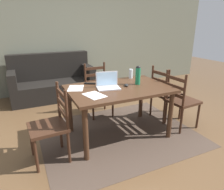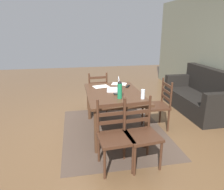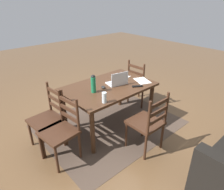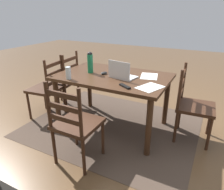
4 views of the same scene
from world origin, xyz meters
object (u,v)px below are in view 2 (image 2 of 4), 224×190
object	(u,v)px
laptop	(115,87)
chair_right_near	(114,136)
dining_table	(114,98)
computer_mouse	(116,94)
tv_remote	(128,86)
chair_far_head	(158,105)
drinking_glass	(143,94)
water_bottle	(120,90)
chair_right_far	(141,134)
couch	(200,97)
chair_left_near	(97,93)

from	to	relation	value
laptop	chair_right_near	bearing A→B (deg)	-12.17
dining_table	chair_right_near	world-z (taller)	chair_right_near
computer_mouse	tv_remote	size ratio (longest dim) A/B	0.59
chair_far_head	drinking_glass	world-z (taller)	chair_far_head
chair_far_head	computer_mouse	world-z (taller)	chair_far_head
chair_far_head	drinking_glass	xyz separation A→B (m)	(0.42, -0.46, 0.38)
chair_far_head	laptop	distance (m)	0.88
chair_far_head	laptop	bearing A→B (deg)	-100.86
water_bottle	drinking_glass	bearing A→B (deg)	76.48
chair_right_far	tv_remote	distance (m)	1.39
drinking_glass	water_bottle	bearing A→B (deg)	-103.52
chair_right_near	computer_mouse	size ratio (longest dim) A/B	9.50
chair_right_near	water_bottle	distance (m)	0.85
chair_far_head	couch	world-z (taller)	couch
chair_left_near	drinking_glass	world-z (taller)	chair_left_near
chair_left_near	tv_remote	bearing A→B (deg)	37.33
chair_left_near	water_bottle	world-z (taller)	water_bottle
chair_left_near	chair_right_far	world-z (taller)	same
chair_far_head	water_bottle	distance (m)	0.99
chair_far_head	computer_mouse	size ratio (longest dim) A/B	9.50
tv_remote	dining_table	bearing A→B (deg)	-105.22
chair_left_near	laptop	distance (m)	0.97
chair_right_far	laptop	xyz separation A→B (m)	(-1.17, -0.13, 0.36)
computer_mouse	chair_right_near	bearing A→B (deg)	6.81
chair_left_near	tv_remote	distance (m)	0.93
couch	tv_remote	distance (m)	1.88
water_bottle	chair_right_far	bearing A→B (deg)	12.91
chair_left_near	laptop	xyz separation A→B (m)	(0.87, 0.25, 0.36)
laptop	drinking_glass	distance (m)	0.66
laptop	computer_mouse	size ratio (longest dim) A/B	3.55
chair_far_head	dining_table	bearing A→B (deg)	-90.01
chair_far_head	couch	distance (m)	1.44
chair_left_near	couch	world-z (taller)	couch
chair_right_far	water_bottle	xyz separation A→B (m)	(-0.69, -0.16, 0.45)
laptop	drinking_glass	world-z (taller)	laptop
chair_far_head	chair_right_near	xyz separation A→B (m)	(1.02, -1.05, 0.00)
chair_left_near	laptop	world-z (taller)	laptop
chair_right_near	computer_mouse	bearing A→B (deg)	166.93
chair_right_near	chair_right_far	world-z (taller)	same
water_bottle	tv_remote	xyz separation A→B (m)	(-0.66, 0.31, -0.14)
chair_left_near	computer_mouse	distance (m)	1.21
chair_left_near	chair_far_head	bearing A→B (deg)	45.58
laptop	dining_table	bearing A→B (deg)	-20.82
laptop	couch	bearing A→B (deg)	102.72
water_bottle	chair_right_near	bearing A→B (deg)	-18.06
couch	tv_remote	xyz separation A→B (m)	(0.30, -1.81, 0.42)
computer_mouse	chair_far_head	bearing A→B (deg)	118.49
chair_far_head	chair_left_near	xyz separation A→B (m)	(-1.02, -1.04, 0.00)
chair_left_near	laptop	bearing A→B (deg)	15.92
drinking_glass	dining_table	bearing A→B (deg)	-136.76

